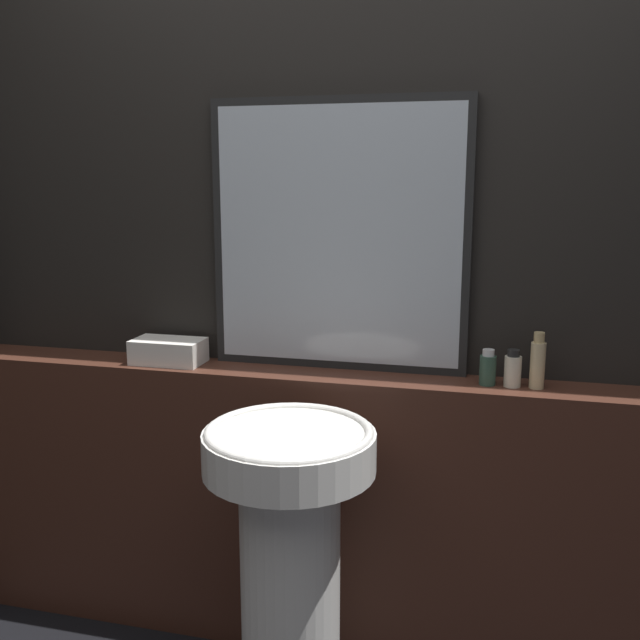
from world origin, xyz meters
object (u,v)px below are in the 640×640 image
pedestal_sink (290,558)px  towel_stack (169,351)px  mirror (338,237)px  conditioner_bottle (513,370)px  shampoo_bottle (488,368)px  lotion_bottle (538,363)px

pedestal_sink → towel_stack: size_ratio=3.90×
pedestal_sink → mirror: (0.01, 0.50, 0.81)m
pedestal_sink → conditioner_bottle: bearing=37.2°
pedestal_sink → shampoo_bottle: (0.48, 0.42, 0.44)m
towel_stack → conditioner_bottle: size_ratio=2.09×
conditioner_bottle → lotion_bottle: (0.07, -0.00, 0.03)m
shampoo_bottle → conditioner_bottle: conditioner_bottle is taller
towel_stack → conditioner_bottle: 1.09m
towel_stack → conditioner_bottle: bearing=0.0°
mirror → conditioner_bottle: size_ratio=7.61×
towel_stack → shampoo_bottle: size_ratio=2.16×
pedestal_sink → mirror: bearing=88.4°
towel_stack → pedestal_sink: bearing=-38.0°
towel_stack → lotion_bottle: size_ratio=1.39×
pedestal_sink → mirror: mirror is taller
mirror → shampoo_bottle: (0.47, -0.08, -0.37)m
pedestal_sink → conditioner_bottle: (0.55, 0.42, 0.44)m
mirror → towel_stack: size_ratio=3.65×
mirror → lotion_bottle: mirror is taller
lotion_bottle → pedestal_sink: bearing=-146.0°
mirror → shampoo_bottle: mirror is taller
lotion_bottle → mirror: bearing=172.8°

